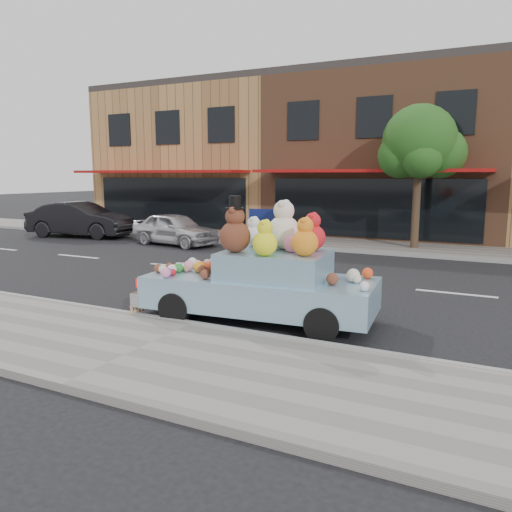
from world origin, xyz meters
The scene contains 11 objects.
ground centered at (0.00, 0.00, 0.00)m, with size 120.00×120.00×0.00m, color black.
near_sidewalk centered at (0.00, -6.50, 0.06)m, with size 60.00×3.00×0.12m, color gray.
far_sidewalk centered at (0.00, 6.50, 0.06)m, with size 60.00×3.00×0.12m, color gray.
near_kerb centered at (0.00, -5.00, 0.07)m, with size 60.00×0.12×0.13m, color gray.
far_kerb centered at (0.00, 5.00, 0.07)m, with size 60.00×0.12×0.13m, color gray.
storefront_left centered at (-10.00, 11.97, 3.64)m, with size 10.00×9.80×7.30m.
storefront_mid centered at (0.00, 11.97, 3.64)m, with size 10.00×9.80×7.30m.
street_tree centered at (2.03, 6.55, 3.69)m, with size 3.00×2.70×5.22m.
car_silver centered at (-6.73, 3.83, 0.64)m, with size 1.52×3.77×1.28m, color silver.
car_dark centered at (-11.99, 4.05, 0.78)m, with size 1.65×4.72×1.56m, color black.
art_car centered at (0.89, -3.98, 0.83)m, with size 4.63×2.15×2.38m.
Camera 1 is at (4.90, -12.25, 2.75)m, focal length 35.00 mm.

